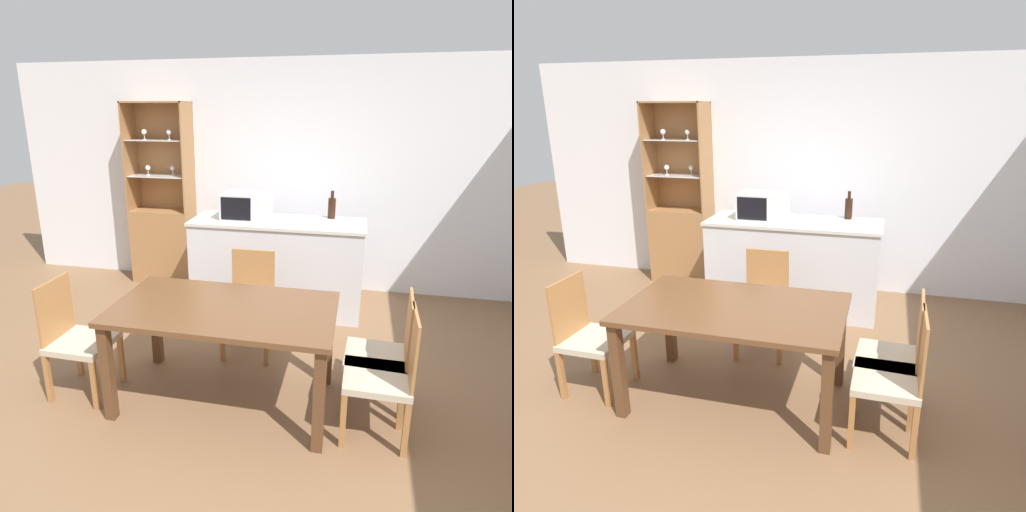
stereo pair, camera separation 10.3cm
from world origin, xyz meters
The scene contains 11 objects.
ground_plane centered at (0.00, 0.00, 0.00)m, with size 18.00×18.00×0.00m, color brown.
wall_back centered at (0.00, 2.63, 1.27)m, with size 6.80×0.06×2.55m.
kitchen_counter centered at (-0.06, 1.89, 0.47)m, with size 1.76×0.65×0.95m.
display_cabinet centered at (-1.54, 2.43, 0.61)m, with size 0.72×0.37×2.10m.
dining_table centered at (-0.12, 0.20, 0.63)m, with size 1.51×0.88×0.73m.
dining_chair_side_right_near centered at (0.96, 0.07, 0.43)m, with size 0.41×0.41×0.86m.
dining_chair_side_left_near centered at (-1.20, 0.07, 0.43)m, with size 0.41×0.41×0.86m.
dining_chair_side_right_far centered at (0.96, 0.33, 0.43)m, with size 0.43×0.43×0.86m.
dining_chair_head_far centered at (-0.12, 0.96, 0.43)m, with size 0.42×0.42×0.86m.
microwave centered at (-0.39, 1.92, 1.08)m, with size 0.48×0.36×0.27m.
wine_bottle centered at (0.46, 2.12, 1.06)m, with size 0.08×0.08×0.28m.
Camera 2 is at (0.82, -2.51, 2.00)m, focal length 32.00 mm.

